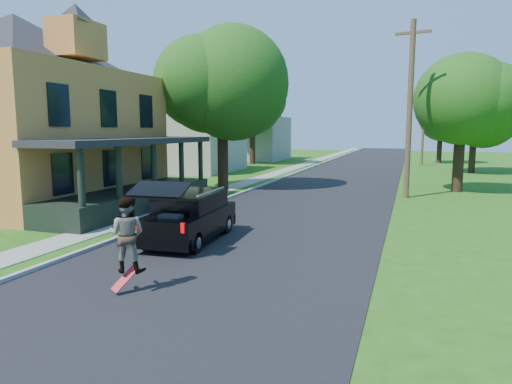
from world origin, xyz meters
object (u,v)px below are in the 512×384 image
(black_suv, at_px, (190,216))
(tree_right_near, at_px, (462,89))
(utility_pole_near, at_px, (410,108))
(skateboarder, at_px, (127,234))

(black_suv, distance_m, tree_right_near, 18.58)
(utility_pole_near, bearing_deg, black_suv, -109.09)
(skateboarder, bearing_deg, utility_pole_near, -118.98)
(skateboarder, relative_size, tree_right_near, 0.19)
(black_suv, relative_size, utility_pole_near, 0.51)
(black_suv, xyz_separation_m, tree_right_near, (8.99, 15.50, 4.93))
(black_suv, xyz_separation_m, skateboarder, (0.82, -4.50, 0.47))
(skateboarder, bearing_deg, black_suv, -90.24)
(utility_pole_near, bearing_deg, skateboarder, -99.77)
(black_suv, bearing_deg, skateboarder, -83.18)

